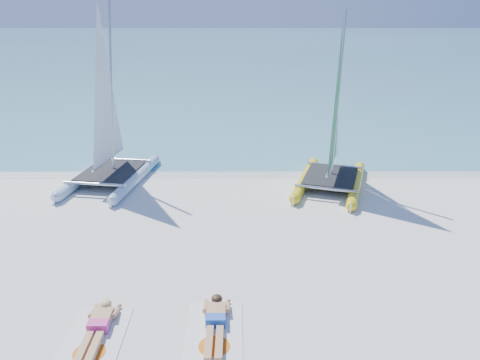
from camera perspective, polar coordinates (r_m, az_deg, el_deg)
The scene contains 9 objects.
ground at distance 11.85m, azimuth -1.18°, elevation -7.87°, with size 140.00×140.00×0.00m, color white.
sea at distance 73.64m, azimuth -0.34°, elevation 16.11°, with size 140.00×115.00×0.01m, color #79CAC8.
wet_sand_strip at distance 16.89m, azimuth -0.88°, elevation 1.04°, with size 140.00×1.40×0.01m, color silver.
catamaran_blue at distance 16.12m, azimuth -15.87°, elevation 6.07°, with size 2.78×4.75×6.12m.
catamaran_yellow at distance 15.69m, azimuth 11.52°, elevation 5.97°, with size 3.17×4.60×5.73m.
towel_a at distance 9.23m, azimuth -17.25°, elevation -18.09°, with size 1.00×1.85×0.02m, color white.
sunbather_a at distance 9.31m, azimuth -16.99°, elevation -16.84°, with size 0.37×1.73×0.26m.
towel_b at distance 8.99m, azimuth -3.05°, elevation -18.20°, with size 1.00×1.85×0.02m, color white.
sunbather_b at distance 9.08m, azimuth -3.01°, elevation -16.91°, with size 0.37×1.73×0.26m.
Camera 1 is at (0.21, -10.43, 5.63)m, focal length 35.00 mm.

